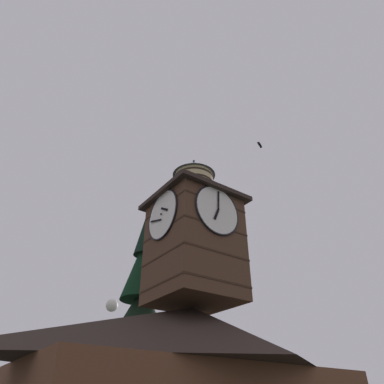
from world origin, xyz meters
The scene contains 5 objects.
building_main centered at (-1.47, -0.41, 3.48)m, with size 15.82×8.83×6.79m.
clock_tower centered at (-1.14, 0.17, 10.47)m, with size 4.80×4.80×8.98m.
pine_tree_behind centered at (-2.15, -7.35, 6.91)m, with size 5.81×5.81×16.09m.
moon centered at (-11.58, -34.95, 15.39)m, with size 1.81×1.81×1.81m.
flying_bird_high centered at (-6.49, 1.08, 18.96)m, with size 0.72×0.45×0.13m.
Camera 1 is at (9.28, 14.63, 2.28)m, focal length 32.94 mm.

